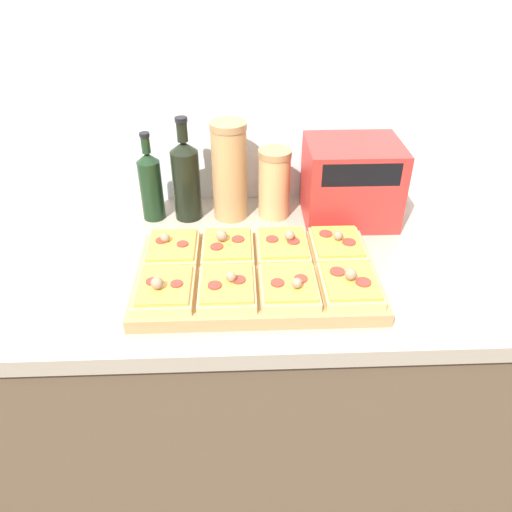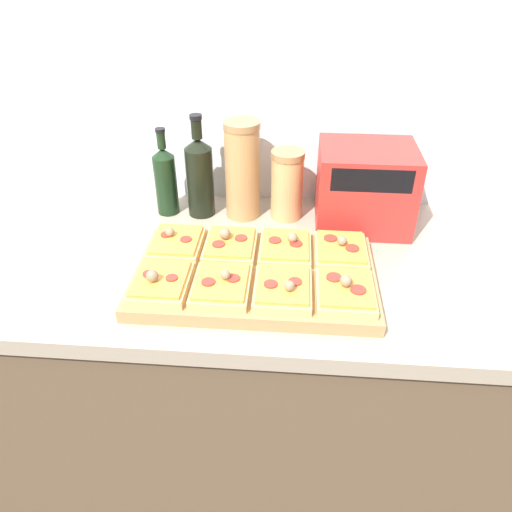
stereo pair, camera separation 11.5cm
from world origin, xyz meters
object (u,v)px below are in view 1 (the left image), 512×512
(grain_jar_short, at_px, (274,184))
(toaster_oven, at_px, (351,182))
(olive_oil_bottle, at_px, (151,185))
(cutting_board, at_px, (257,276))
(grain_jar_tall, at_px, (229,171))
(wine_bottle, at_px, (186,179))

(grain_jar_short, bearing_deg, toaster_oven, -5.46)
(grain_jar_short, distance_m, toaster_oven, 0.21)
(olive_oil_bottle, bearing_deg, toaster_oven, -2.08)
(cutting_board, distance_m, grain_jar_short, 0.33)
(cutting_board, relative_size, olive_oil_bottle, 2.22)
(grain_jar_tall, xyz_separation_m, toaster_oven, (0.33, -0.02, -0.03))
(grain_jar_short, height_order, toaster_oven, toaster_oven)
(grain_jar_tall, bearing_deg, cutting_board, -79.21)
(grain_jar_tall, bearing_deg, toaster_oven, -3.44)
(wine_bottle, bearing_deg, grain_jar_tall, -0.00)
(cutting_board, bearing_deg, grain_jar_tall, 100.79)
(cutting_board, height_order, grain_jar_short, grain_jar_short)
(cutting_board, distance_m, wine_bottle, 0.38)
(olive_oil_bottle, height_order, wine_bottle, wine_bottle)
(wine_bottle, xyz_separation_m, grain_jar_tall, (0.12, -0.00, 0.02))
(wine_bottle, bearing_deg, cutting_board, -60.57)
(olive_oil_bottle, height_order, grain_jar_short, olive_oil_bottle)
(grain_jar_short, xyz_separation_m, toaster_oven, (0.21, -0.02, 0.01))
(olive_oil_bottle, relative_size, grain_jar_short, 1.27)
(wine_bottle, height_order, grain_jar_short, wine_bottle)
(toaster_oven, bearing_deg, cutting_board, -132.20)
(olive_oil_bottle, xyz_separation_m, toaster_oven, (0.54, -0.02, 0.01))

